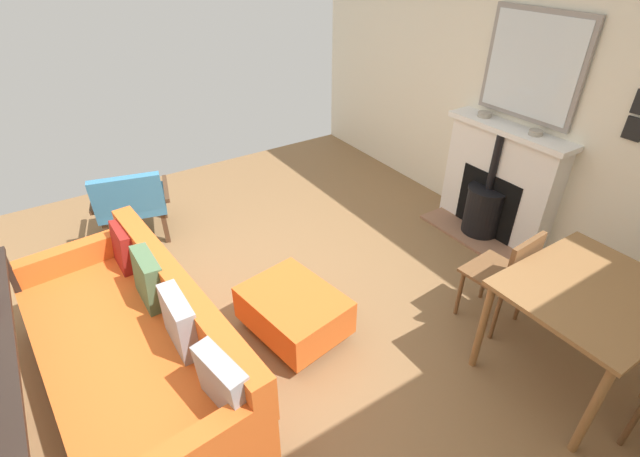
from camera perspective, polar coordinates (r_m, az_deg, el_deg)
ground_plane at (r=3.69m, az=-10.39°, el=-11.01°), size 5.69×5.56×0.01m
wall_left at (r=4.64m, az=22.87°, el=16.21°), size 0.12×5.56×2.74m
fireplace at (r=4.67m, az=21.10°, el=4.72°), size 0.54×1.21×1.09m
mirror_over_mantel at (r=4.40m, az=25.13°, el=17.94°), size 0.04×0.91×0.89m
mantel_bowl_near at (r=4.62m, az=19.95°, el=13.34°), size 0.13×0.13×0.04m
mantel_bowl_far at (r=4.33m, az=25.45°, el=10.86°), size 0.12×0.12×0.04m
sofa at (r=3.18m, az=-21.90°, el=-13.61°), size 1.09×2.14×0.78m
ottoman at (r=3.36m, az=-3.32°, el=-10.16°), size 0.67×0.81×0.37m
armchair_accent at (r=4.61m, az=-22.62°, el=3.28°), size 0.79×0.70×0.75m
dining_table at (r=3.25m, az=30.74°, el=-7.84°), size 1.00×0.84×0.74m
dining_chair_near_fireplace at (r=3.53m, az=22.44°, el=-5.12°), size 0.43×0.43×0.82m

